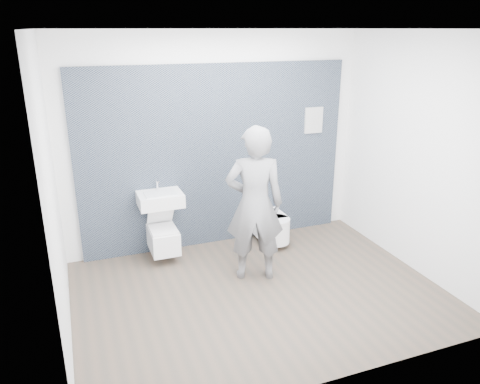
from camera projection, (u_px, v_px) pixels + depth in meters
name	position (u px, v px, depth m)	size (l,w,h in m)	color
ground	(259.00, 292.00, 5.25)	(4.00, 4.00, 0.00)	#4E4034
room_shell	(261.00, 141.00, 4.68)	(4.00, 4.00, 4.00)	white
tile_wall	(218.00, 240.00, 6.55)	(3.60, 0.06, 2.40)	black
washbasin	(160.00, 199.00, 5.80)	(0.54, 0.41, 0.41)	white
toilet_square	(163.00, 238.00, 5.94)	(0.34, 0.50, 0.60)	white
toilet_rounded	(272.00, 227.00, 6.38)	(0.38, 0.64, 0.34)	white
info_placard	(308.00, 227.00, 6.98)	(0.27, 0.03, 0.36)	white
visitor	(255.00, 204.00, 5.31)	(0.67, 0.44, 1.83)	slate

